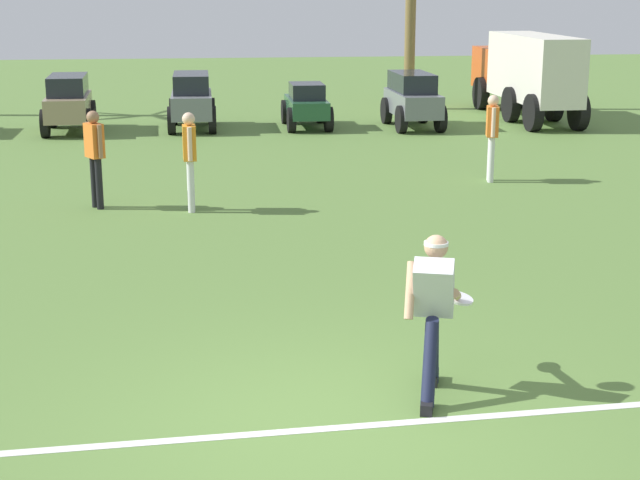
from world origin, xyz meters
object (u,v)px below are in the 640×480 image
(parked_car_slot_b, at_px, (68,102))
(teammate_midfield, at_px, (492,130))
(teammate_near_sideline, at_px, (190,152))
(parked_car_slot_e, at_px, (413,98))
(parked_car_slot_d, at_px, (306,105))
(teammate_deep, at_px, (95,150))
(box_truck, at_px, (526,71))
(frisbee_thrower, at_px, (433,307))
(frisbee_in_flight, at_px, (459,298))
(parked_car_slot_c, at_px, (192,99))

(parked_car_slot_b, bearing_deg, teammate_midfield, -40.47)
(teammate_near_sideline, xyz_separation_m, parked_car_slot_e, (5.38, 8.57, -0.22))
(parked_car_slot_d, bearing_deg, teammate_midfield, -69.94)
(teammate_deep, relative_size, box_truck, 0.26)
(parked_car_slot_b, relative_size, parked_car_slot_d, 1.10)
(frisbee_thrower, relative_size, parked_car_slot_b, 0.57)
(parked_car_slot_b, bearing_deg, box_truck, 4.68)
(parked_car_slot_d, xyz_separation_m, box_truck, (5.89, 0.97, 0.67))
(parked_car_slot_b, bearing_deg, teammate_near_sideline, -71.50)
(parked_car_slot_d, xyz_separation_m, parked_car_slot_e, (2.60, -0.28, 0.16))
(frisbee_thrower, distance_m, parked_car_slot_e, 16.24)
(frisbee_thrower, height_order, box_truck, box_truck)
(frisbee_in_flight, height_order, parked_car_slot_e, parked_car_slot_e)
(teammate_near_sideline, relative_size, parked_car_slot_b, 0.64)
(frisbee_thrower, relative_size, parked_car_slot_d, 0.63)
(frisbee_in_flight, bearing_deg, box_truck, 69.73)
(parked_car_slot_c, xyz_separation_m, box_truck, (8.70, 0.80, 0.51))
(teammate_midfield, relative_size, parked_car_slot_b, 0.64)
(frisbee_thrower, relative_size, frisbee_in_flight, 3.79)
(frisbee_thrower, xyz_separation_m, box_truck, (6.52, 17.17, 0.44))
(teammate_midfield, height_order, parked_car_slot_d, teammate_midfield)
(box_truck, bearing_deg, parked_car_slot_c, -174.74)
(frisbee_thrower, relative_size, teammate_midfield, 0.89)
(teammate_deep, height_order, parked_car_slot_b, teammate_deep)
(box_truck, bearing_deg, frisbee_in_flight, -110.27)
(teammate_deep, xyz_separation_m, parked_car_slot_b, (-1.48, 8.48, -0.22))
(teammate_deep, bearing_deg, frisbee_thrower, -64.81)
(frisbee_thrower, xyz_separation_m, teammate_deep, (-3.64, 7.74, 0.15))
(teammate_deep, distance_m, parked_car_slot_e, 10.68)
(frisbee_in_flight, bearing_deg, teammate_midfield, 71.66)
(teammate_deep, distance_m, parked_car_slot_d, 9.48)
(parked_car_slot_b, xyz_separation_m, parked_car_slot_c, (2.93, 0.15, 0.00))
(parked_car_slot_c, bearing_deg, teammate_near_sideline, -89.78)
(teammate_midfield, xyz_separation_m, parked_car_slot_e, (0.01, 6.81, -0.22))
(frisbee_in_flight, bearing_deg, parked_car_slot_d, 89.08)
(teammate_deep, height_order, parked_car_slot_e, teammate_deep)
(parked_car_slot_b, height_order, parked_car_slot_c, same)
(teammate_near_sideline, distance_m, parked_car_slot_e, 10.12)
(frisbee_in_flight, bearing_deg, teammate_deep, 119.11)
(teammate_deep, relative_size, parked_car_slot_b, 0.64)
(frisbee_in_flight, relative_size, teammate_midfield, 0.24)
(teammate_midfield, bearing_deg, parked_car_slot_d, 110.06)
(frisbee_thrower, xyz_separation_m, parked_car_slot_d, (0.62, 16.20, -0.22))
(frisbee_thrower, xyz_separation_m, parked_car_slot_c, (-2.19, 16.37, -0.07))
(frisbee_in_flight, height_order, teammate_deep, teammate_deep)
(frisbee_in_flight, xyz_separation_m, box_truck, (6.14, 16.64, 0.55))
(parked_car_slot_e, relative_size, box_truck, 0.41)
(teammate_near_sideline, height_order, parked_car_slot_b, teammate_near_sideline)
(teammate_midfield, relative_size, parked_car_slot_e, 0.64)
(frisbee_thrower, distance_m, teammate_near_sideline, 7.66)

